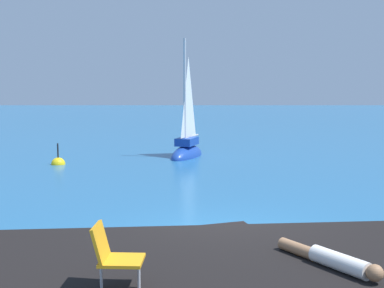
{
  "coord_description": "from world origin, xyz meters",
  "views": [
    {
      "loc": [
        -0.66,
        -9.85,
        3.04
      ],
      "look_at": [
        -0.61,
        9.5,
        0.86
      ],
      "focal_mm": 46.52,
      "sensor_mm": 36.0,
      "label": 1
    }
  ],
  "objects": [
    {
      "name": "sailboat_near",
      "position": [
        -0.89,
        12.17,
        0.31
      ],
      "size": [
        1.91,
        3.16,
        5.7
      ],
      "rotation": [
        0.0,
        0.0,
        4.39
      ],
      "color": "#193D99",
      "rests_on": "ground"
    },
    {
      "name": "person_sunbather",
      "position": [
        1.26,
        -3.26,
        0.7
      ],
      "size": [
        1.11,
        1.53,
        0.25
      ],
      "rotation": [
        0.0,
        0.0,
        2.16
      ],
      "color": "white",
      "rests_on": "shore_ledge"
    },
    {
      "name": "ground_plane",
      "position": [
        0.0,
        0.0,
        0.0
      ],
      "size": [
        160.0,
        160.0,
        0.0
      ],
      "primitive_type": "plane",
      "color": "#236093"
    },
    {
      "name": "boulder_inland",
      "position": [
        -0.05,
        -1.26,
        0.0
      ],
      "size": [
        2.03,
        1.92,
        1.13
      ],
      "primitive_type": "cube",
      "rotation": [
        0.17,
        0.07,
        0.55
      ],
      "color": "black",
      "rests_on": "ground"
    },
    {
      "name": "shore_ledge",
      "position": [
        -0.18,
        -3.16,
        0.29
      ],
      "size": [
        7.73,
        4.72,
        0.59
      ],
      "primitive_type": "cube",
      "rotation": [
        0.0,
        0.0,
        0.09
      ],
      "color": "black",
      "rests_on": "ground"
    },
    {
      "name": "beach_chair",
      "position": [
        -1.63,
        -3.96,
        1.03
      ],
      "size": [
        0.62,
        0.51,
        0.8
      ],
      "rotation": [
        0.0,
        0.0,
        6.24
      ],
      "color": "orange",
      "rests_on": "shore_ledge"
    },
    {
      "name": "boulder_seaward",
      "position": [
        2.56,
        -0.81,
        0.0
      ],
      "size": [
        1.32,
        1.44,
        0.88
      ],
      "primitive_type": "cube",
      "rotation": [
        0.18,
        0.04,
        1.78
      ],
      "color": "black",
      "rests_on": "ground"
    },
    {
      "name": "marker_buoy",
      "position": [
        -6.03,
        9.87,
        0.01
      ],
      "size": [
        0.56,
        0.56,
        1.13
      ],
      "color": "yellow",
      "rests_on": "ground"
    }
  ]
}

